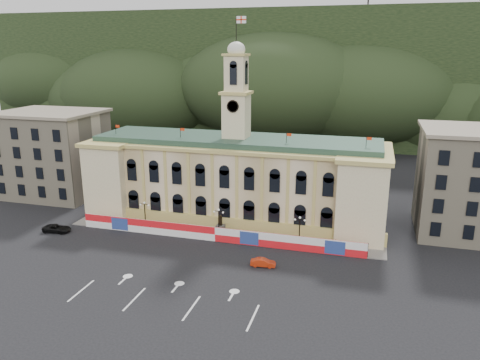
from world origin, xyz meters
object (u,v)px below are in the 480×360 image
(lamp_center, at_px, (219,220))
(red_sedan, at_px, (263,263))
(black_suv, at_px, (57,228))
(statue, at_px, (221,228))

(lamp_center, bearing_deg, red_sedan, -42.28)
(black_suv, bearing_deg, red_sedan, -100.68)
(statue, relative_size, lamp_center, 0.72)
(statue, distance_m, black_suv, 29.29)
(lamp_center, relative_size, red_sedan, 1.33)
(lamp_center, distance_m, red_sedan, 13.75)
(lamp_center, bearing_deg, statue, 90.00)
(black_suv, bearing_deg, statue, -82.34)
(statue, height_order, lamp_center, lamp_center)
(lamp_center, distance_m, black_suv, 29.17)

